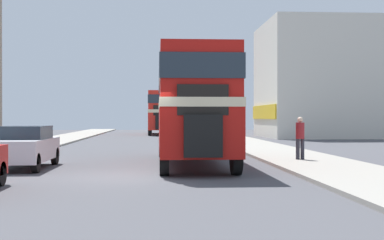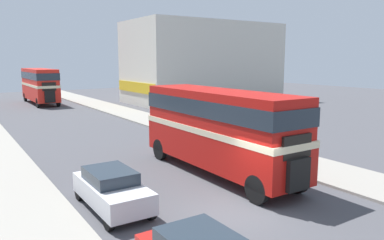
% 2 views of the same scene
% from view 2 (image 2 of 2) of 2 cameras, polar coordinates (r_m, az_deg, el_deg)
% --- Properties ---
extents(ground_plane, '(120.00, 120.00, 0.00)m').
position_cam_2_polar(ground_plane, '(14.15, 7.05, -13.63)').
color(ground_plane, '#47474C').
extents(sidewalk_right, '(3.50, 120.00, 0.12)m').
position_cam_2_polar(sidewalk_right, '(18.97, 22.99, -8.14)').
color(sidewalk_right, gray).
rests_on(sidewalk_right, ground_plane).
extents(double_decker_bus, '(2.51, 9.93, 4.04)m').
position_cam_2_polar(double_decker_bus, '(17.84, 4.05, -0.66)').
color(double_decker_bus, '#B2140F').
rests_on(double_decker_bus, ground_plane).
extents(bus_distant, '(2.57, 10.32, 4.36)m').
position_cam_2_polar(bus_distant, '(50.52, -22.19, 5.25)').
color(bus_distant, red).
rests_on(bus_distant, ground_plane).
extents(car_parked_mid, '(1.70, 4.08, 1.47)m').
position_cam_2_polar(car_parked_mid, '(14.30, -12.14, -10.23)').
color(car_parked_mid, silver).
rests_on(car_parked_mid, ground_plane).
extents(pedestrian_walking, '(0.34, 0.34, 1.67)m').
position_cam_2_polar(pedestrian_walking, '(21.25, 12.47, -3.01)').
color(pedestrian_walking, '#282833').
rests_on(pedestrian_walking, sidewalk_right).
extents(shop_building_block, '(19.53, 10.45, 10.17)m').
position_cam_2_polar(shop_building_block, '(49.88, 1.70, 8.73)').
color(shop_building_block, beige).
rests_on(shop_building_block, ground_plane).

